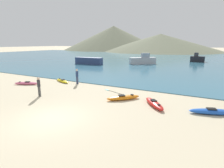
# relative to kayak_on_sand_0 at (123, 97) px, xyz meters

# --- Properties ---
(ground_plane) EXTENTS (400.00, 400.00, 0.00)m
(ground_plane) POSITION_rel_kayak_on_sand_0_xyz_m (-2.27, -5.24, -0.17)
(ground_plane) COLOR beige
(bay_water) EXTENTS (160.00, 70.00, 0.06)m
(bay_water) POSITION_rel_kayak_on_sand_0_xyz_m (-2.27, 38.35, -0.14)
(bay_water) COLOR teal
(bay_water) RESTS_ON ground_plane
(far_hill_left) EXTENTS (66.00, 66.00, 15.56)m
(far_hill_left) POSITION_rel_kayak_on_sand_0_xyz_m (-49.89, 96.24, 7.61)
(far_hill_left) COLOR #6B7056
(far_hill_left) RESTS_ON ground_plane
(far_hill_midleft) EXTENTS (63.50, 63.50, 9.27)m
(far_hill_midleft) POSITION_rel_kayak_on_sand_0_xyz_m (-16.48, 86.78, 4.47)
(far_hill_midleft) COLOR #6B7056
(far_hill_midleft) RESTS_ON ground_plane
(kayak_on_sand_0) EXTENTS (2.43, 2.42, 0.38)m
(kayak_on_sand_0) POSITION_rel_kayak_on_sand_0_xyz_m (0.00, 0.00, 0.00)
(kayak_on_sand_0) COLOR orange
(kayak_on_sand_0) RESTS_ON ground_plane
(kayak_on_sand_1) EXTENTS (2.63, 1.62, 0.34)m
(kayak_on_sand_1) POSITION_rel_kayak_on_sand_0_xyz_m (-11.26, -0.12, -0.02)
(kayak_on_sand_1) COLOR #E5668C
(kayak_on_sand_1) RESTS_ON ground_plane
(kayak_on_sand_2) EXTENTS (2.74, 1.64, 0.30)m
(kayak_on_sand_2) POSITION_rel_kayak_on_sand_0_xyz_m (-8.81, 2.68, -0.04)
(kayak_on_sand_2) COLOR yellow
(kayak_on_sand_2) RESTS_ON ground_plane
(kayak_on_sand_3) EXTENTS (3.05, 1.66, 0.37)m
(kayak_on_sand_3) POSITION_rel_kayak_on_sand_0_xyz_m (6.19, -0.03, -0.01)
(kayak_on_sand_3) COLOR blue
(kayak_on_sand_3) RESTS_ON ground_plane
(kayak_on_sand_4) EXTENTS (2.12, 2.51, 0.38)m
(kayak_on_sand_4) POSITION_rel_kayak_on_sand_0_xyz_m (2.51, -0.25, -0.00)
(kayak_on_sand_4) COLOR red
(kayak_on_sand_4) RESTS_ON ground_plane
(person_near_foreground) EXTENTS (0.33, 0.29, 1.64)m
(person_near_foreground) POSITION_rel_kayak_on_sand_0_xyz_m (-6.50, -2.46, 0.77)
(person_near_foreground) COLOR #4C4C4C
(person_near_foreground) RESTS_ON ground_plane
(person_near_waterline) EXTENTS (0.33, 0.27, 1.65)m
(person_near_waterline) POSITION_rel_kayak_on_sand_0_xyz_m (-6.58, 2.59, 0.78)
(person_near_waterline) COLOR #384260
(person_near_waterline) RESTS_ON ground_plane
(moored_boat_0) EXTENTS (5.09, 4.62, 2.25)m
(moored_boat_0) POSITION_rel_kayak_on_sand_0_xyz_m (-6.01, 23.75, 0.68)
(moored_boat_0) COLOR #B2B2B7
(moored_boat_0) RESTS_ON bay_water
(moored_boat_2) EXTENTS (5.97, 1.80, 1.38)m
(moored_boat_2) POSITION_rel_kayak_on_sand_0_xyz_m (-15.83, 18.03, 0.58)
(moored_boat_2) COLOR navy
(moored_boat_2) RESTS_ON bay_water
(moored_boat_3) EXTENTS (3.13, 1.92, 2.13)m
(moored_boat_3) POSITION_rel_kayak_on_sand_0_xyz_m (3.98, 33.81, 0.64)
(moored_boat_3) COLOR black
(moored_boat_3) RESTS_ON bay_water
(loose_paddle) EXTENTS (2.66, 1.16, 0.03)m
(loose_paddle) POSITION_rel_kayak_on_sand_0_xyz_m (-1.42, 1.50, -0.15)
(loose_paddle) COLOR black
(loose_paddle) RESTS_ON ground_plane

